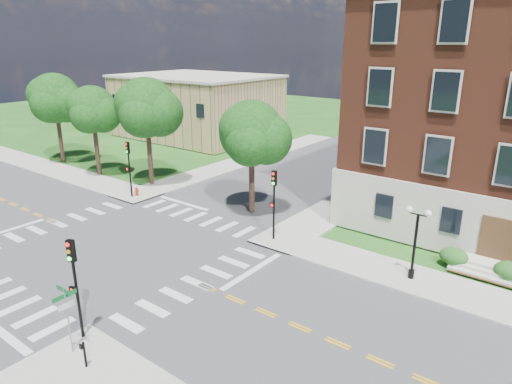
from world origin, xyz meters
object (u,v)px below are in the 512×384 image
Objects in this scene: traffic_signal_nw at (129,162)px; push_button_post at (84,353)px; traffic_signal_se at (74,277)px; traffic_signal_ne at (274,196)px; twin_lamp_west at (415,239)px; street_sign_pole at (66,308)px; fire_hydrant at (137,192)px.

push_button_post is at bearing -42.87° from traffic_signal_nw.
traffic_signal_se is 14.05m from traffic_signal_ne.
twin_lamp_west is at bearing 55.37° from traffic_signal_se.
street_sign_pole is at bearing -44.89° from traffic_signal_nw.
street_sign_pole is at bearing -55.31° from traffic_signal_se.
street_sign_pole is at bearing -121.48° from twin_lamp_west.
fire_hydrant is (-14.63, 15.16, -1.84)m from street_sign_pole.
traffic_signal_se and traffic_signal_ne have the same top height.
push_button_post is (1.92, -1.09, -2.39)m from traffic_signal_se.
traffic_signal_ne is 14.93m from street_sign_pole.
twin_lamp_west is 5.64× the size of fire_hydrant.
fire_hydrant is at bearing 136.02° from push_button_post.
fire_hydrant is at bearing 133.97° from street_sign_pole.
fire_hydrant is (-15.95, 15.39, -0.33)m from push_button_post.
traffic_signal_ne reaches higher than twin_lamp_west.
traffic_signal_nw is 6.40× the size of fire_hydrant.
traffic_signal_se is at bearing 150.38° from push_button_post.
twin_lamp_west reaches higher than street_sign_pole.
street_sign_pole is (14.75, -14.69, -0.88)m from traffic_signal_nw.
street_sign_pole is at bearing -90.26° from traffic_signal_ne.
fire_hydrant is (0.12, 0.47, -2.72)m from traffic_signal_nw.
traffic_signal_ne is 15.37m from push_button_post.
push_button_post is (1.25, -15.13, -2.39)m from traffic_signal_ne.
push_button_post is (1.32, -0.22, -1.51)m from street_sign_pole.
traffic_signal_se is 20.21m from fire_hydrant.
traffic_signal_ne is 1.13× the size of twin_lamp_west.
traffic_signal_nw is (-14.15, 13.83, 0.00)m from traffic_signal_se.
traffic_signal_se is 17.54m from twin_lamp_west.
twin_lamp_west is 17.56m from push_button_post.
fire_hydrant is (-14.70, 0.26, -2.72)m from traffic_signal_ne.
traffic_signal_se is 3.25m from push_button_post.
traffic_signal_se is at bearing 124.69° from street_sign_pole.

